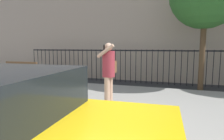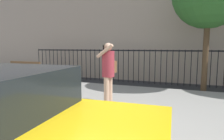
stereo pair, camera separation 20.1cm
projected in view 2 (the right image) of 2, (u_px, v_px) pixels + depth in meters
name	position (u px, v px, depth m)	size (l,w,h in m)	color
ground_plane	(78.00, 138.00, 3.64)	(60.00, 60.00, 0.00)	#28282B
sidewalk	(116.00, 103.00, 5.68)	(28.00, 4.40, 0.15)	gray
iron_fence	(141.00, 62.00, 9.02)	(12.03, 0.04, 1.60)	black
pedestrian_on_phone	(109.00, 69.00, 5.20)	(0.49, 0.67, 1.68)	tan
street_bench	(28.00, 72.00, 8.36)	(1.60, 0.45, 0.95)	brown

